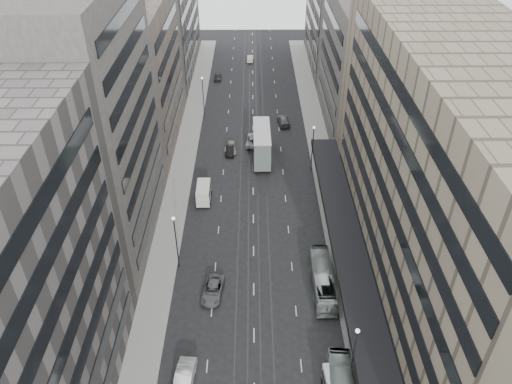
{
  "coord_description": "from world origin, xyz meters",
  "views": [
    {
      "loc": [
        -0.05,
        -35.27,
        45.81
      ],
      "look_at": [
        0.37,
        20.22,
        6.11
      ],
      "focal_mm": 35.0,
      "sensor_mm": 36.0,
      "label": 1
    }
  ],
  "objects_px": {
    "panel_van": "(203,193)",
    "sedan_1": "(184,380)",
    "double_decker": "(262,143)",
    "bus_far": "(322,279)",
    "sedan_2": "(213,290)"
  },
  "relations": [
    {
      "from": "panel_van",
      "to": "sedan_1",
      "type": "distance_m",
      "value": 31.7
    },
    {
      "from": "double_decker",
      "to": "panel_van",
      "type": "xyz_separation_m",
      "value": [
        -9.09,
        -12.33,
        -1.45
      ]
    },
    {
      "from": "bus_far",
      "to": "sedan_2",
      "type": "height_order",
      "value": "bus_far"
    },
    {
      "from": "double_decker",
      "to": "sedan_2",
      "type": "relative_size",
      "value": 1.99
    },
    {
      "from": "sedan_2",
      "to": "panel_van",
      "type": "bearing_deg",
      "value": 104.58
    },
    {
      "from": "sedan_1",
      "to": "sedan_2",
      "type": "bearing_deg",
      "value": 85.77
    },
    {
      "from": "bus_far",
      "to": "panel_van",
      "type": "xyz_separation_m",
      "value": [
        -16.05,
        18.29,
        0.08
      ]
    },
    {
      "from": "bus_far",
      "to": "double_decker",
      "type": "height_order",
      "value": "double_decker"
    },
    {
      "from": "bus_far",
      "to": "double_decker",
      "type": "distance_m",
      "value": 31.43
    },
    {
      "from": "double_decker",
      "to": "sedan_1",
      "type": "bearing_deg",
      "value": -101.71
    },
    {
      "from": "double_decker",
      "to": "sedan_2",
      "type": "bearing_deg",
      "value": -102.21
    },
    {
      "from": "panel_van",
      "to": "double_decker",
      "type": "bearing_deg",
      "value": 52.87
    },
    {
      "from": "sedan_1",
      "to": "double_decker",
      "type": "bearing_deg",
      "value": 84.49
    },
    {
      "from": "panel_van",
      "to": "sedan_2",
      "type": "bearing_deg",
      "value": -83.04
    },
    {
      "from": "panel_van",
      "to": "sedan_1",
      "type": "xyz_separation_m",
      "value": [
        0.44,
        -31.69,
        -0.7
      ]
    }
  ]
}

